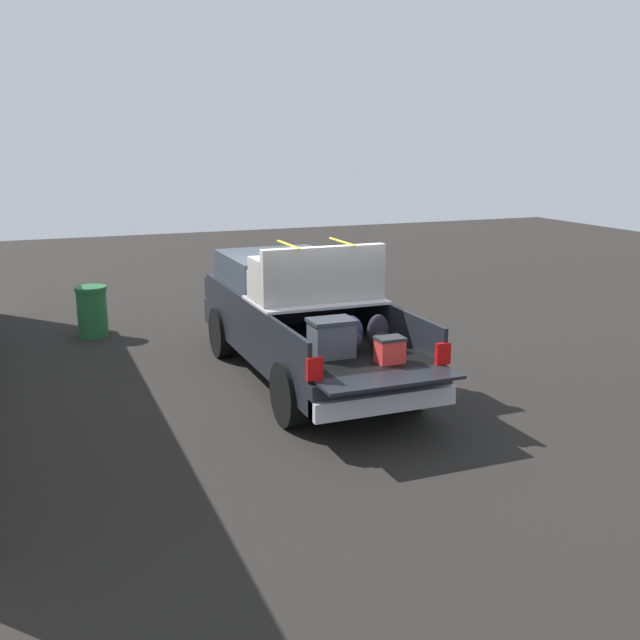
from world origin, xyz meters
name	(u,v)px	position (x,y,z in m)	size (l,w,h in m)	color
ground_plane	(306,379)	(0.00, 0.00, 0.00)	(40.00, 40.00, 0.00)	black
pickup_truck	(298,315)	(0.36, 0.00, 0.96)	(6.05, 2.06, 2.23)	black
trash_can	(92,311)	(4.02, 2.86, 0.50)	(0.60, 0.60, 0.98)	#1E592D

